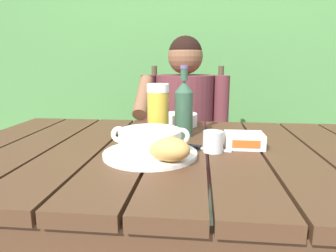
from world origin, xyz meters
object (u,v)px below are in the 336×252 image
Objects in this scene: person_eating at (184,126)px; bread_roll at (168,149)px; soup_bowl at (150,140)px; diner_bowl at (180,120)px; butter_tub at (244,140)px; table_knife at (200,148)px; serving_plate at (150,154)px; beer_bottle at (184,107)px; water_glass_small at (213,142)px; beer_glass at (158,111)px; chair_near_diner at (185,153)px.

person_eating is 0.86m from bread_roll.
soup_bowl reaches higher than diner_bowl.
butter_tub is 0.15m from table_knife.
person_eating is at bearing 85.59° from soup_bowl.
bread_roll is 0.19m from table_knife.
serving_plate is 0.10m from bread_roll.
person_eating is 0.36m from diner_bowl.
diner_bowl is at bearing 103.82° from table_knife.
beer_bottle is (0.09, 0.25, 0.10)m from serving_plate.
diner_bowl is at bearing 81.78° from serving_plate.
water_glass_small is (0.19, 0.06, 0.03)m from serving_plate.
serving_plate is at bearing -149.64° from table_knife.
beer_glass is at bearing 91.09° from soup_bowl.
beer_bottle reaches higher than butter_tub.
bread_roll reaches higher than diner_bowl.
person_eating is at bearing 100.13° from water_glass_small.
soup_bowl is 3.61× the size of water_glass_small.
beer_bottle is (0.02, -0.73, 0.40)m from chair_near_diner.
beer_bottle reaches higher than soup_bowl.
serving_plate is 1.42× the size of beer_glass.
beer_bottle reaches higher than diner_bowl.
person_eating is at bearing 90.11° from bread_roll.
serving_plate is at bearing -93.67° from chair_near_diner.
person_eating is 0.79m from soup_bowl.
beer_glass is 1.19× the size of table_knife.
butter_tub is (0.10, 0.06, -0.01)m from water_glass_small.
table_knife is (0.15, -0.12, -0.10)m from beer_glass.
table_knife is (-0.04, 0.03, -0.03)m from water_glass_small.
beer_bottle reaches higher than bread_roll.
beer_glass is 0.22m from table_knife.
water_glass_small is (0.10, -0.19, -0.08)m from beer_bottle.
soup_bowl is at bearing -135.00° from serving_plate.
soup_bowl is 0.09m from bread_roll.
serving_plate is at bearing -98.22° from diner_bowl.
serving_plate is at bearing -109.13° from beer_bottle.
beer_glass is 0.10m from beer_bottle.
diner_bowl is at bearing 89.85° from bread_roll.
soup_bowl is 0.31m from butter_tub.
serving_plate is 0.23m from beer_glass.
serving_plate reaches higher than table_knife.
beer_glass is 1.36× the size of diner_bowl.
soup_bowl is at bearing -149.64° from table_knife.
chair_near_diner is 3.65× the size of serving_plate.
serving_plate is at bearing -94.41° from person_eating.
person_eating is (-0.00, -0.20, 0.22)m from chair_near_diner.
beer_glass reaches higher than table_knife.
beer_glass is at bearing 103.24° from bread_roll.
beer_glass is 0.32m from butter_tub.
water_glass_small is (0.19, 0.06, -0.01)m from soup_bowl.
serving_plate is (-0.06, -0.98, 0.30)m from chair_near_diner.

